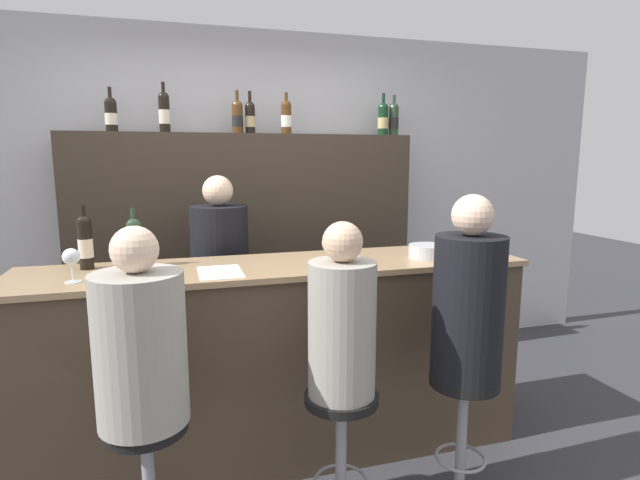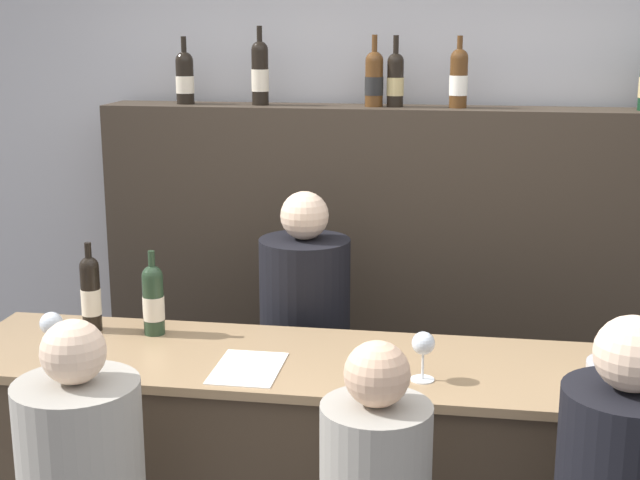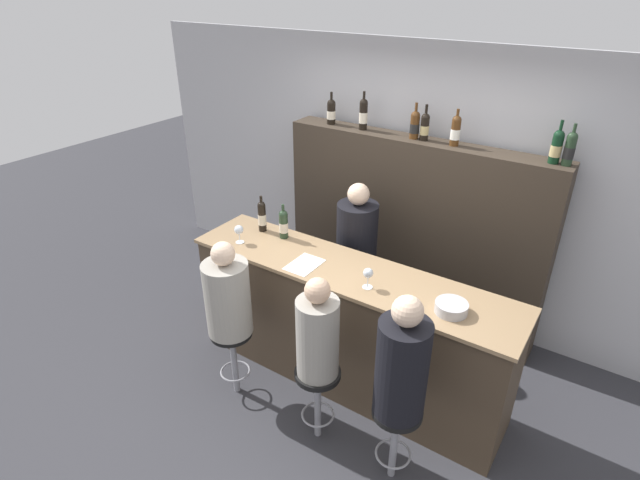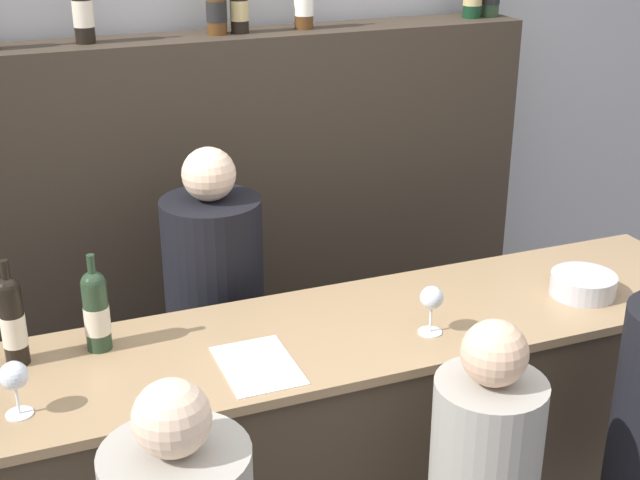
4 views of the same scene
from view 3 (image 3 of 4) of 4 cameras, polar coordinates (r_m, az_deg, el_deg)
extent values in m
plane|color=#333338|center=(4.29, 0.77, -17.61)|extent=(16.00, 16.00, 0.00)
cube|color=#B2B2B7|center=(4.82, 11.80, 5.96)|extent=(6.40, 0.05, 2.60)
cube|color=#473828|center=(4.12, 3.01, -10.08)|extent=(2.64, 0.57, 1.06)
cube|color=#997A56|center=(3.80, 3.22, -3.64)|extent=(2.68, 0.61, 0.03)
cube|color=#382D23|center=(4.79, 10.28, 0.79)|extent=(2.51, 0.28, 1.81)
cylinder|color=black|center=(4.34, -6.63, 2.51)|extent=(0.07, 0.07, 0.24)
cylinder|color=beige|center=(4.35, -6.62, 2.37)|extent=(0.07, 0.07, 0.10)
sphere|color=black|center=(4.29, -6.72, 3.95)|extent=(0.07, 0.07, 0.07)
cylinder|color=black|center=(4.27, -6.76, 4.56)|extent=(0.02, 0.02, 0.07)
cylinder|color=#233823|center=(4.22, -4.18, 1.60)|extent=(0.07, 0.07, 0.21)
cylinder|color=beige|center=(4.22, -4.17, 1.47)|extent=(0.08, 0.08, 0.09)
sphere|color=#233823|center=(4.17, -4.23, 2.92)|extent=(0.07, 0.07, 0.07)
cylinder|color=#233823|center=(4.15, -4.26, 3.58)|extent=(0.02, 0.02, 0.08)
cylinder|color=black|center=(4.83, 1.29, 14.22)|extent=(0.08, 0.08, 0.19)
cylinder|color=beige|center=(4.83, 1.29, 14.11)|extent=(0.08, 0.08, 0.08)
sphere|color=black|center=(4.81, 1.30, 15.32)|extent=(0.08, 0.08, 0.08)
cylinder|color=black|center=(4.80, 1.31, 16.03)|extent=(0.02, 0.02, 0.09)
cylinder|color=black|center=(4.66, 4.97, 13.90)|extent=(0.07, 0.07, 0.24)
cylinder|color=beige|center=(4.66, 4.96, 13.76)|extent=(0.08, 0.08, 0.10)
sphere|color=black|center=(4.63, 5.03, 15.34)|extent=(0.07, 0.07, 0.07)
cylinder|color=black|center=(4.61, 5.06, 16.05)|extent=(0.02, 0.02, 0.09)
cylinder|color=#4C2D14|center=(4.45, 10.76, 12.56)|extent=(0.08, 0.08, 0.20)
cylinder|color=black|center=(4.45, 10.74, 12.43)|extent=(0.08, 0.08, 0.08)
sphere|color=#4C2D14|center=(4.42, 10.87, 13.78)|extent=(0.08, 0.08, 0.08)
cylinder|color=#4C2D14|center=(4.41, 10.94, 14.56)|extent=(0.02, 0.02, 0.09)
cylinder|color=black|center=(4.41, 11.86, 12.31)|extent=(0.07, 0.07, 0.19)
cylinder|color=tan|center=(4.42, 11.85, 12.19)|extent=(0.07, 0.07, 0.08)
sphere|color=black|center=(4.39, 11.98, 13.52)|extent=(0.07, 0.07, 0.07)
cylinder|color=black|center=(4.38, 12.07, 14.31)|extent=(0.02, 0.02, 0.10)
cylinder|color=#4C2D14|center=(4.32, 15.20, 11.72)|extent=(0.08, 0.08, 0.21)
cylinder|color=white|center=(4.33, 15.18, 11.59)|extent=(0.08, 0.08, 0.08)
sphere|color=#4C2D14|center=(4.30, 15.38, 13.06)|extent=(0.08, 0.08, 0.08)
cylinder|color=#4C2D14|center=(4.28, 15.47, 13.75)|extent=(0.02, 0.02, 0.08)
cylinder|color=black|center=(4.15, 25.36, 9.34)|extent=(0.08, 0.08, 0.21)
cylinder|color=tan|center=(4.16, 25.33, 9.21)|extent=(0.08, 0.08, 0.08)
sphere|color=black|center=(4.13, 25.66, 10.72)|extent=(0.08, 0.08, 0.08)
cylinder|color=black|center=(4.11, 25.85, 11.57)|extent=(0.02, 0.02, 0.10)
cylinder|color=#233823|center=(4.14, 26.59, 9.05)|extent=(0.08, 0.08, 0.21)
cylinder|color=black|center=(4.15, 26.56, 8.91)|extent=(0.08, 0.08, 0.09)
sphere|color=#233823|center=(4.11, 26.91, 10.44)|extent=(0.08, 0.08, 0.08)
cylinder|color=#233823|center=(4.10, 27.08, 11.20)|extent=(0.02, 0.02, 0.08)
cylinder|color=silver|center=(4.23, -9.14, -0.24)|extent=(0.07, 0.07, 0.00)
cylinder|color=silver|center=(4.21, -9.18, 0.26)|extent=(0.01, 0.01, 0.08)
sphere|color=silver|center=(4.17, -9.26, 1.17)|extent=(0.08, 0.08, 0.08)
cylinder|color=silver|center=(3.61, 5.44, -5.38)|extent=(0.08, 0.08, 0.00)
cylinder|color=silver|center=(3.58, 5.47, -4.79)|extent=(0.01, 0.01, 0.08)
sphere|color=silver|center=(3.54, 5.53, -3.77)|extent=(0.07, 0.07, 0.07)
cylinder|color=#B7B7BC|center=(3.44, 14.78, -7.47)|extent=(0.22, 0.22, 0.07)
cube|color=white|center=(3.86, -1.80, -2.82)|extent=(0.21, 0.30, 0.00)
cylinder|color=gray|center=(4.21, -9.75, -13.68)|extent=(0.05, 0.05, 0.58)
torus|color=gray|center=(4.27, -9.65, -14.56)|extent=(0.25, 0.25, 0.02)
cylinder|color=black|center=(4.01, -10.11, -10.35)|extent=(0.33, 0.33, 0.04)
cylinder|color=gray|center=(3.82, -10.51, -6.60)|extent=(0.35, 0.35, 0.60)
sphere|color=beige|center=(3.62, -11.04, -1.55)|extent=(0.18, 0.18, 0.18)
cylinder|color=gray|center=(3.83, -0.26, -18.42)|extent=(0.05, 0.05, 0.58)
torus|color=gray|center=(3.89, -0.25, -19.30)|extent=(0.25, 0.25, 0.02)
cylinder|color=black|center=(3.61, -0.27, -15.01)|extent=(0.33, 0.33, 0.04)
cylinder|color=gray|center=(3.40, -0.28, -11.14)|extent=(0.29, 0.29, 0.59)
sphere|color=#D8AD8C|center=(3.17, -0.29, -5.81)|extent=(0.17, 0.17, 0.17)
cylinder|color=gray|center=(3.64, 8.44, -22.15)|extent=(0.05, 0.05, 0.58)
torus|color=gray|center=(3.71, 8.34, -23.02)|extent=(0.25, 0.25, 0.02)
cylinder|color=black|center=(3.40, 8.83, -18.79)|extent=(0.33, 0.33, 0.04)
cylinder|color=black|center=(3.16, 9.31, -14.35)|extent=(0.33, 0.33, 0.67)
sphere|color=beige|center=(2.88, 9.97, -8.02)|extent=(0.19, 0.19, 0.19)
cylinder|color=black|center=(4.56, 4.07, -3.70)|extent=(0.36, 0.36, 1.35)
sphere|color=beige|center=(4.20, 4.42, 5.24)|extent=(0.19, 0.19, 0.19)
camera|label=1|loc=(2.59, -40.84, -13.33)|focal=28.00mm
camera|label=2|loc=(1.58, -42.71, -16.16)|focal=50.00mm
camera|label=4|loc=(2.73, -43.15, 6.58)|focal=50.00mm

